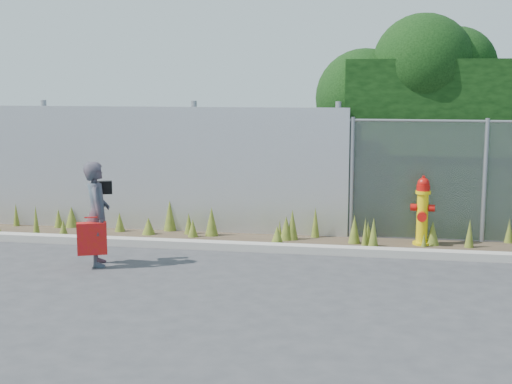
% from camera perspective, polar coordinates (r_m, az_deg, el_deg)
% --- Properties ---
extents(ground, '(80.00, 80.00, 0.00)m').
position_cam_1_polar(ground, '(9.46, 0.31, -7.35)').
color(ground, '#373739').
rests_on(ground, ground).
extents(curb, '(16.00, 0.22, 0.12)m').
position_cam_1_polar(curb, '(11.16, 1.88, -4.50)').
color(curb, '#A59E95').
rests_on(curb, ground).
extents(weed_strip, '(16.00, 1.28, 0.55)m').
position_cam_1_polar(weed_strip, '(11.78, 4.42, -3.33)').
color(weed_strip, '#413225').
rests_on(weed_strip, ground).
extents(corrugated_fence, '(8.50, 0.21, 2.30)m').
position_cam_1_polar(corrugated_fence, '(12.97, -11.66, 1.89)').
color(corrugated_fence, silver).
rests_on(corrugated_fence, ground).
extents(fire_hydrant, '(0.38, 0.34, 1.14)m').
position_cam_1_polar(fire_hydrant, '(11.77, 13.17, -1.57)').
color(fire_hydrant, yellow).
rests_on(fire_hydrant, ground).
extents(woman, '(0.55, 0.65, 1.51)m').
position_cam_1_polar(woman, '(10.48, -12.59, -1.71)').
color(woman, '#105865').
rests_on(woman, ground).
extents(red_tote_bag, '(0.41, 0.15, 0.54)m').
position_cam_1_polar(red_tote_bag, '(10.37, -12.98, -3.64)').
color(red_tote_bag, '#B01C0A').
extents(black_shoulder_bag, '(0.25, 0.10, 0.19)m').
position_cam_1_polar(black_shoulder_bag, '(10.64, -12.12, 0.35)').
color(black_shoulder_bag, black).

